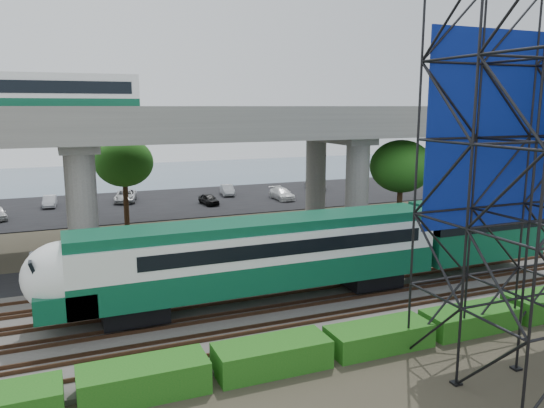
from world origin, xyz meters
name	(u,v)px	position (x,y,z in m)	size (l,w,h in m)	color
ground	(313,315)	(0.00, 0.00, 0.00)	(140.00, 140.00, 0.00)	#474233
ballast_bed	(296,300)	(0.00, 2.00, 0.10)	(90.00, 12.00, 0.20)	slate
service_road	(244,259)	(0.00, 10.50, 0.04)	(90.00, 5.00, 0.08)	black
parking_lot	(172,202)	(0.00, 34.00, 0.04)	(90.00, 18.00, 0.08)	black
harbor_water	(141,178)	(0.00, 56.00, 0.01)	(140.00, 40.00, 0.03)	#465E73
rail_tracks	(296,297)	(0.00, 2.00, 0.28)	(90.00, 9.52, 0.16)	#472D1E
commuter_train	(300,249)	(0.19, 2.00, 2.88)	(29.30, 3.06, 4.30)	black
overpass	(207,135)	(-0.86, 16.00, 8.21)	(80.00, 12.00, 12.40)	#9E9B93
hedge_strip	(379,336)	(1.01, -4.30, 0.56)	(34.60, 1.80, 1.20)	#175914
trees	(156,172)	(-4.67, 16.17, 5.57)	(40.94, 16.94, 7.69)	#382314
suv	(184,252)	(-3.88, 11.49, 0.70)	(2.06, 4.47, 1.24)	black
parked_cars	(180,196)	(0.79, 33.67, 0.69)	(37.55, 9.65, 1.29)	silver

